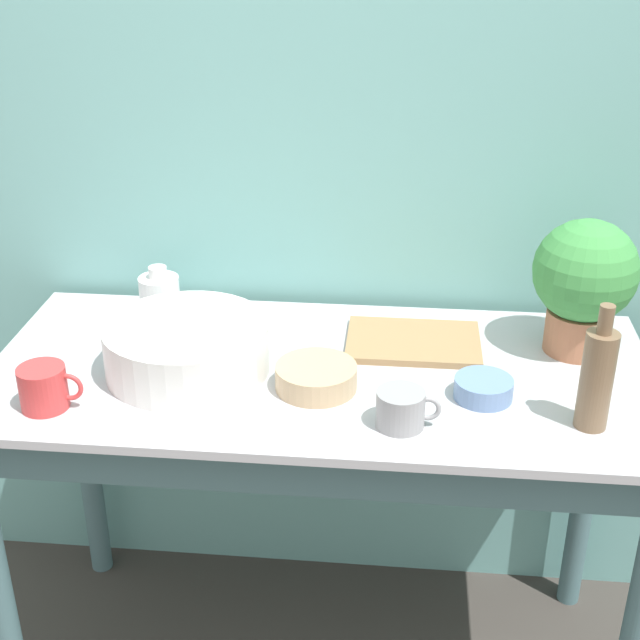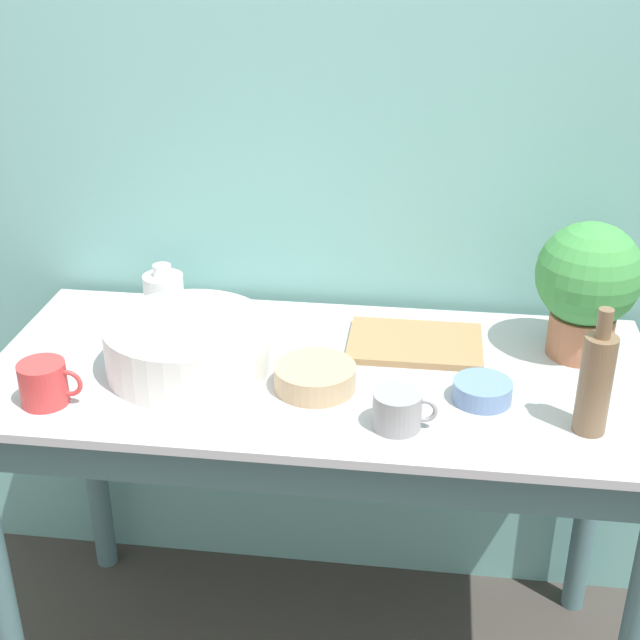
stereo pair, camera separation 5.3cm
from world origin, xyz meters
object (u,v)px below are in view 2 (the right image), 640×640
at_px(potted_plant, 588,283).
at_px(bowl_wash_large, 188,346).
at_px(bottle_short, 164,293).
at_px(bowl_small_tan, 316,377).
at_px(bowl_small_blue, 482,391).
at_px(mug_red, 44,383).
at_px(tray_board, 415,343).
at_px(bottle_tall, 595,382).
at_px(mug_grey, 398,410).

height_order(potted_plant, bowl_wash_large, potted_plant).
bearing_deg(bottle_short, bowl_small_tan, -37.09).
height_order(bowl_wash_large, bowl_small_blue, bowl_wash_large).
xyz_separation_m(bottle_short, mug_red, (-0.12, -0.45, -0.01)).
bearing_deg(tray_board, bowl_wash_large, -160.96).
relative_size(bowl_wash_large, bottle_tall, 1.36).
bearing_deg(bowl_wash_large, bowl_small_tan, -9.22).
distance_m(mug_red, bowl_small_blue, 0.90).
xyz_separation_m(bowl_wash_large, bottle_short, (-0.13, 0.27, -0.00)).
height_order(mug_grey, bowl_small_tan, mug_grey).
relative_size(bottle_short, mug_red, 0.96).
height_order(mug_red, tray_board, mug_red).
relative_size(potted_plant, tray_board, 1.02).
distance_m(bottle_short, mug_grey, 0.75).
bearing_deg(bowl_wash_large, potted_plant, 11.89).
distance_m(potted_plant, bottle_short, 1.00).
relative_size(bowl_small_tan, tray_board, 0.57).
bearing_deg(mug_red, bottle_tall, 2.00).
xyz_separation_m(bottle_short, bowl_small_blue, (0.77, -0.32, -0.03)).
xyz_separation_m(potted_plant, mug_grey, (-0.39, -0.36, -0.14)).
bearing_deg(bowl_small_blue, mug_grey, -143.95).
bearing_deg(bottle_tall, mug_grey, -174.52).
relative_size(potted_plant, bottle_short, 2.45).
xyz_separation_m(bowl_small_blue, tray_board, (-0.15, 0.22, -0.01)).
distance_m(bottle_tall, bowl_small_tan, 0.56).
bearing_deg(bowl_small_blue, bowl_small_tan, 179.08).
relative_size(potted_plant, mug_red, 2.35).
bearing_deg(mug_red, bottle_short, 74.98).
bearing_deg(potted_plant, bowl_wash_large, -168.11).
distance_m(bottle_short, mug_red, 0.46).
distance_m(bowl_wash_large, bottle_short, 0.30).
height_order(bowl_wash_large, mug_grey, bowl_wash_large).
distance_m(bowl_small_blue, tray_board, 0.27).
bearing_deg(bowl_wash_large, bottle_short, 116.08).
distance_m(potted_plant, mug_grey, 0.55).
relative_size(mug_grey, bowl_small_tan, 0.74).
bearing_deg(tray_board, bottle_tall, -41.52).
height_order(mug_red, mug_grey, mug_red).
distance_m(bottle_tall, bottle_short, 1.06).
height_order(bottle_tall, tray_board, bottle_tall).
bearing_deg(bowl_small_blue, tray_board, 123.20).
xyz_separation_m(mug_grey, tray_board, (0.02, 0.34, -0.03)).
bearing_deg(tray_board, bowl_small_tan, -133.17).
bearing_deg(bowl_wash_large, mug_red, -145.01).
relative_size(bowl_wash_large, mug_red, 2.69).
relative_size(bowl_wash_large, bowl_small_blue, 2.92).
distance_m(potted_plant, bowl_wash_large, 0.89).
xyz_separation_m(potted_plant, bottle_short, (-0.99, 0.09, -0.12)).
bearing_deg(bottle_short, bottle_tall, -22.89).
height_order(potted_plant, bottle_short, potted_plant).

